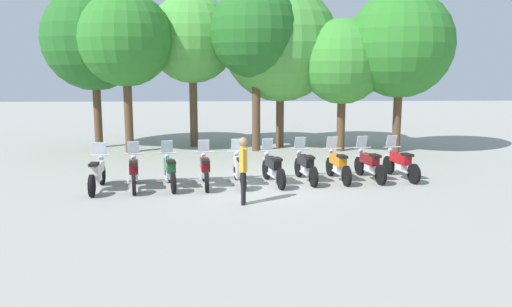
# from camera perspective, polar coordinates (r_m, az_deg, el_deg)

# --- Properties ---
(ground_plane) EXTENTS (80.00, 80.00, 0.00)m
(ground_plane) POSITION_cam_1_polar(r_m,az_deg,el_deg) (16.19, 0.06, -3.44)
(ground_plane) COLOR #9E9B93
(motorcycle_0) EXTENTS (0.62, 2.19, 1.37)m
(motorcycle_0) POSITION_cam_1_polar(r_m,az_deg,el_deg) (16.06, -17.22, -2.09)
(motorcycle_0) COLOR black
(motorcycle_0) RESTS_ON ground_plane
(motorcycle_1) EXTENTS (0.67, 2.17, 1.37)m
(motorcycle_1) POSITION_cam_1_polar(r_m,az_deg,el_deg) (15.97, -13.40, -1.99)
(motorcycle_1) COLOR black
(motorcycle_1) RESTS_ON ground_plane
(motorcycle_2) EXTENTS (0.77, 2.15, 1.37)m
(motorcycle_2) POSITION_cam_1_polar(r_m,az_deg,el_deg) (15.94, -9.55, -1.88)
(motorcycle_2) COLOR black
(motorcycle_2) RESTS_ON ground_plane
(motorcycle_3) EXTENTS (0.62, 2.19, 1.37)m
(motorcycle_3) POSITION_cam_1_polar(r_m,az_deg,el_deg) (15.96, -5.68, -1.77)
(motorcycle_3) COLOR black
(motorcycle_3) RESTS_ON ground_plane
(motorcycle_4) EXTENTS (0.62, 2.18, 1.37)m
(motorcycle_4) POSITION_cam_1_polar(r_m,az_deg,el_deg) (16.10, -1.86, -1.63)
(motorcycle_4) COLOR black
(motorcycle_4) RESTS_ON ground_plane
(motorcycle_5) EXTENTS (0.75, 2.15, 1.37)m
(motorcycle_5) POSITION_cam_1_polar(r_m,az_deg,el_deg) (16.18, 1.89, -1.58)
(motorcycle_5) COLOR black
(motorcycle_5) RESTS_ON ground_plane
(motorcycle_6) EXTENTS (0.67, 2.17, 1.37)m
(motorcycle_6) POSITION_cam_1_polar(r_m,az_deg,el_deg) (16.59, 5.49, -1.34)
(motorcycle_6) COLOR black
(motorcycle_6) RESTS_ON ground_plane
(motorcycle_7) EXTENTS (0.62, 2.18, 1.37)m
(motorcycle_7) POSITION_cam_1_polar(r_m,az_deg,el_deg) (16.85, 9.05, -1.25)
(motorcycle_7) COLOR black
(motorcycle_7) RESTS_ON ground_plane
(motorcycle_8) EXTENTS (0.70, 2.17, 1.37)m
(motorcycle_8) POSITION_cam_1_polar(r_m,az_deg,el_deg) (17.19, 12.45, -1.14)
(motorcycle_8) COLOR black
(motorcycle_8) RESTS_ON ground_plane
(motorcycle_9) EXTENTS (0.75, 2.15, 1.37)m
(motorcycle_9) POSITION_cam_1_polar(r_m,az_deg,el_deg) (17.59, 15.71, -1.03)
(motorcycle_9) COLOR black
(motorcycle_9) RESTS_ON ground_plane
(person_0) EXTENTS (0.27, 0.41, 1.82)m
(person_0) POSITION_cam_1_polar(r_m,az_deg,el_deg) (13.64, -1.42, -1.25)
(person_0) COLOR black
(person_0) RESTS_ON ground_plane
(tree_0) EXTENTS (4.60, 4.60, 7.19)m
(tree_0) POSITION_cam_1_polar(r_m,az_deg,el_deg) (24.51, -17.54, 12.01)
(tree_0) COLOR brown
(tree_0) RESTS_ON ground_plane
(tree_1) EXTENTS (3.98, 3.98, 6.79)m
(tree_1) POSITION_cam_1_polar(r_m,az_deg,el_deg) (22.72, -14.29, 12.16)
(tree_1) COLOR brown
(tree_1) RESTS_ON ground_plane
(tree_2) EXTENTS (4.00, 4.00, 6.91)m
(tree_2) POSITION_cam_1_polar(r_m,az_deg,el_deg) (23.93, -7.09, 12.48)
(tree_2) COLOR brown
(tree_2) RESTS_ON ground_plane
(tree_3) EXTENTS (3.98, 3.98, 7.12)m
(tree_3) POSITION_cam_1_polar(r_m,az_deg,el_deg) (22.46, 0.02, 13.30)
(tree_3) COLOR brown
(tree_3) RESTS_ON ground_plane
(tree_4) EXTENTS (5.18, 5.18, 7.26)m
(tree_4) POSITION_cam_1_polar(r_m,az_deg,el_deg) (23.63, 2.74, 12.02)
(tree_4) COLOR brown
(tree_4) RESTS_ON ground_plane
(tree_5) EXTENTS (3.65, 3.65, 5.71)m
(tree_5) POSITION_cam_1_polar(r_m,az_deg,el_deg) (22.69, 9.59, 9.99)
(tree_5) COLOR brown
(tree_5) RESTS_ON ground_plane
(tree_6) EXTENTS (4.50, 4.50, 6.84)m
(tree_6) POSITION_cam_1_polar(r_m,az_deg,el_deg) (22.93, 15.72, 11.55)
(tree_6) COLOR brown
(tree_6) RESTS_ON ground_plane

